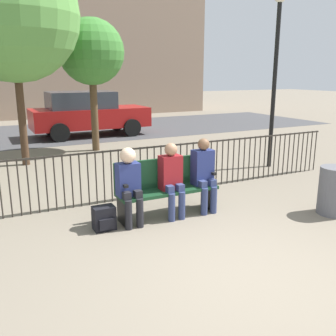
# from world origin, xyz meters

# --- Properties ---
(ground_plane) EXTENTS (80.00, 80.00, 0.00)m
(ground_plane) POSITION_xyz_m (0.00, 0.00, 0.00)
(ground_plane) COLOR #706656
(park_bench) EXTENTS (1.66, 0.45, 0.92)m
(park_bench) POSITION_xyz_m (0.00, 2.18, 0.49)
(park_bench) COLOR #14381E
(park_bench) RESTS_ON ground
(seated_person_0) EXTENTS (0.34, 0.39, 1.19)m
(seated_person_0) POSITION_xyz_m (-0.68, 2.05, 0.68)
(seated_person_0) COLOR black
(seated_person_0) RESTS_ON ground
(seated_person_1) EXTENTS (0.34, 0.39, 1.20)m
(seated_person_1) POSITION_xyz_m (0.04, 2.05, 0.67)
(seated_person_1) COLOR navy
(seated_person_1) RESTS_ON ground
(seated_person_2) EXTENTS (0.34, 0.39, 1.23)m
(seated_person_2) POSITION_xyz_m (0.64, 2.05, 0.68)
(seated_person_2) COLOR navy
(seated_person_2) RESTS_ON ground
(backpack) EXTENTS (0.32, 0.26, 0.36)m
(backpack) POSITION_xyz_m (-1.09, 2.04, 0.17)
(backpack) COLOR black
(backpack) RESTS_ON ground
(fence_railing) EXTENTS (9.01, 0.03, 0.95)m
(fence_railing) POSITION_xyz_m (-0.02, 3.18, 0.56)
(fence_railing) COLOR #2D2823
(fence_railing) RESTS_ON ground
(tree_1) EXTENTS (3.09, 3.09, 5.11)m
(tree_1) POSITION_xyz_m (-1.61, 6.88, 3.56)
(tree_1) COLOR #422D1E
(tree_1) RESTS_ON ground
(tree_2) EXTENTS (1.87, 1.87, 3.79)m
(tree_2) POSITION_xyz_m (0.50, 7.89, 2.82)
(tree_2) COLOR #4C3823
(tree_2) RESTS_ON ground
(lamp_post) EXTENTS (0.28, 0.28, 4.07)m
(lamp_post) POSITION_xyz_m (3.77, 3.95, 2.65)
(lamp_post) COLOR black
(lamp_post) RESTS_ON ground
(street_surface) EXTENTS (24.00, 6.00, 0.01)m
(street_surface) POSITION_xyz_m (0.00, 12.00, 0.00)
(street_surface) COLOR #3D3D3F
(street_surface) RESTS_ON ground
(parked_car_0) EXTENTS (4.20, 1.94, 1.62)m
(parked_car_0) POSITION_xyz_m (1.04, 10.66, 0.84)
(parked_car_0) COLOR maroon
(parked_car_0) RESTS_ON ground
(trash_bin) EXTENTS (0.51, 0.51, 0.79)m
(trash_bin) POSITION_xyz_m (2.46, 0.96, 0.39)
(trash_bin) COLOR #56565B
(trash_bin) RESTS_ON ground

